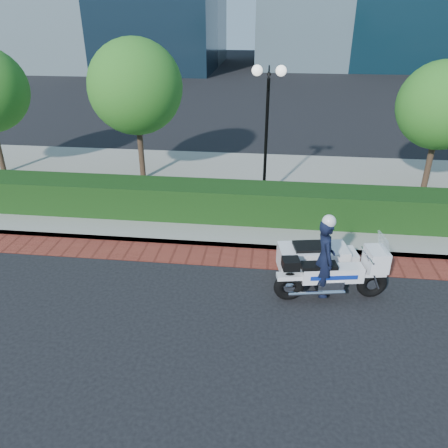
# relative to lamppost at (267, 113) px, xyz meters

# --- Properties ---
(ground) EXTENTS (120.00, 120.00, 0.00)m
(ground) POSITION_rel_lamppost_xyz_m (-1.00, -5.20, -2.96)
(ground) COLOR black
(ground) RESTS_ON ground
(brick_strip) EXTENTS (60.00, 1.00, 0.01)m
(brick_strip) POSITION_rel_lamppost_xyz_m (-1.00, -3.70, -2.95)
(brick_strip) COLOR maroon
(brick_strip) RESTS_ON ground
(sidewalk) EXTENTS (60.00, 8.00, 0.15)m
(sidewalk) POSITION_rel_lamppost_xyz_m (-1.00, 0.80, -2.88)
(sidewalk) COLOR gray
(sidewalk) RESTS_ON ground
(hedge_main) EXTENTS (18.00, 1.20, 1.00)m
(hedge_main) POSITION_rel_lamppost_xyz_m (-1.00, -1.60, -2.31)
(hedge_main) COLOR black
(hedge_main) RESTS_ON sidewalk
(lamppost) EXTENTS (1.02, 0.70, 4.21)m
(lamppost) POSITION_rel_lamppost_xyz_m (0.00, 0.00, 0.00)
(lamppost) COLOR black
(lamppost) RESTS_ON sidewalk
(tree_b) EXTENTS (3.20, 3.20, 4.89)m
(tree_b) POSITION_rel_lamppost_xyz_m (-4.50, 1.30, 0.48)
(tree_b) COLOR #332319
(tree_b) RESTS_ON sidewalk
(tree_c) EXTENTS (2.80, 2.80, 4.30)m
(tree_c) POSITION_rel_lamppost_xyz_m (5.50, 1.30, 0.09)
(tree_c) COLOR #332319
(tree_c) RESTS_ON sidewalk
(police_motorcycle) EXTENTS (2.55, 1.83, 2.07)m
(police_motorcycle) POSITION_rel_lamppost_xyz_m (1.50, -4.87, -2.25)
(police_motorcycle) COLOR black
(police_motorcycle) RESTS_ON ground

